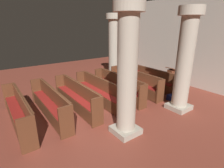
% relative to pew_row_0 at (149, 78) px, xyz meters
% --- Properties ---
extents(ground_plane, '(19.20, 19.20, 0.00)m').
position_rel_pew_row_0_xyz_m(ground_plane, '(0.70, -4.03, -0.53)').
color(ground_plane, brown).
extents(back_wall, '(10.00, 0.16, 4.50)m').
position_rel_pew_row_0_xyz_m(back_wall, '(0.70, 2.05, 1.72)').
color(back_wall, silver).
rests_on(back_wall, ground).
extents(pew_row_0, '(3.23, 0.47, 1.00)m').
position_rel_pew_row_0_xyz_m(pew_row_0, '(0.00, 0.00, 0.00)').
color(pew_row_0, brown).
rests_on(pew_row_0, ground).
extents(pew_row_1, '(3.23, 0.46, 1.00)m').
position_rel_pew_row_0_xyz_m(pew_row_1, '(0.00, -1.02, 0.00)').
color(pew_row_1, brown).
rests_on(pew_row_1, ground).
extents(pew_row_2, '(3.23, 0.46, 1.00)m').
position_rel_pew_row_0_xyz_m(pew_row_2, '(0.00, -2.05, 0.00)').
color(pew_row_2, brown).
rests_on(pew_row_2, ground).
extents(pew_row_3, '(3.23, 0.47, 1.00)m').
position_rel_pew_row_0_xyz_m(pew_row_3, '(0.00, -3.07, 0.00)').
color(pew_row_3, brown).
rests_on(pew_row_3, ground).
extents(pew_row_4, '(3.23, 0.46, 1.00)m').
position_rel_pew_row_0_xyz_m(pew_row_4, '(0.00, -4.10, 0.00)').
color(pew_row_4, brown).
rests_on(pew_row_4, ground).
extents(pew_row_5, '(3.23, 0.46, 1.00)m').
position_rel_pew_row_0_xyz_m(pew_row_5, '(0.00, -5.12, 0.00)').
color(pew_row_5, brown).
rests_on(pew_row_5, ground).
extents(pew_row_6, '(3.23, 0.47, 1.00)m').
position_rel_pew_row_0_xyz_m(pew_row_6, '(0.00, -6.15, 0.00)').
color(pew_row_6, brown).
rests_on(pew_row_6, ground).
extents(pillar_aisle_side, '(0.84, 0.84, 3.73)m').
position_rel_pew_row_0_xyz_m(pillar_aisle_side, '(2.40, -0.90, 1.41)').
color(pillar_aisle_side, '#B6AD9A').
rests_on(pillar_aisle_side, ground).
extents(pillar_far_side, '(0.84, 0.84, 3.73)m').
position_rel_pew_row_0_xyz_m(pillar_far_side, '(-2.35, -0.56, 1.41)').
color(pillar_far_side, '#B6AD9A').
rests_on(pillar_far_side, ground).
extents(pillar_aisle_rear, '(0.80, 0.80, 3.73)m').
position_rel_pew_row_0_xyz_m(pillar_aisle_rear, '(2.40, -3.62, 1.41)').
color(pillar_aisle_rear, '#B6AD9A').
rests_on(pillar_aisle_rear, ground).
extents(lectern, '(0.48, 0.45, 1.08)m').
position_rel_pew_row_0_xyz_m(lectern, '(0.64, 0.91, -0.08)').
color(lectern, '#562B1A').
rests_on(lectern, ground).
extents(hymn_book, '(0.15, 0.22, 0.02)m').
position_rel_pew_row_0_xyz_m(hymn_book, '(-0.09, -0.84, 0.48)').
color(hymn_book, maroon).
rests_on(hymn_book, pew_row_1).
extents(kneeler_box_navy, '(0.41, 0.30, 0.23)m').
position_rel_pew_row_0_xyz_m(kneeler_box_navy, '(1.76, -0.42, -0.42)').
color(kneeler_box_navy, navy).
rests_on(kneeler_box_navy, ground).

